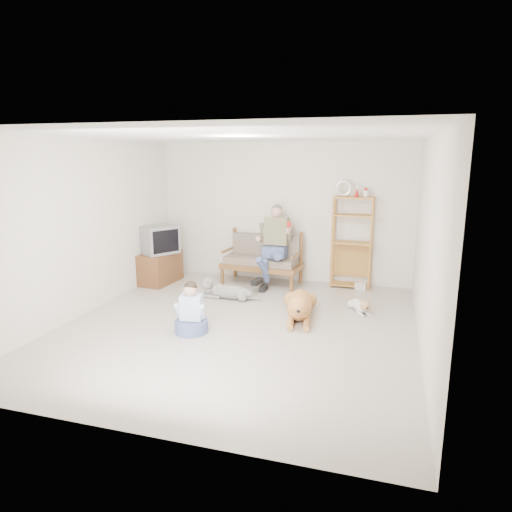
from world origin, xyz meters
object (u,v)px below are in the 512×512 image
(loveseat, at_px, (262,258))
(golden_retriever, at_px, (299,305))
(etagere, at_px, (352,241))
(tv_stand, at_px, (160,268))

(loveseat, xyz_separation_m, golden_retriever, (1.08, -1.72, -0.29))
(etagere, height_order, tv_stand, etagere)
(tv_stand, relative_size, golden_retriever, 0.59)
(loveseat, distance_m, tv_stand, 2.01)
(loveseat, xyz_separation_m, tv_stand, (-1.92, -0.57, -0.19))
(loveseat, bearing_deg, tv_stand, -158.46)
(loveseat, height_order, golden_retriever, loveseat)
(tv_stand, bearing_deg, etagere, 16.75)
(etagere, height_order, golden_retriever, etagere)
(golden_retriever, bearing_deg, tv_stand, 149.57)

